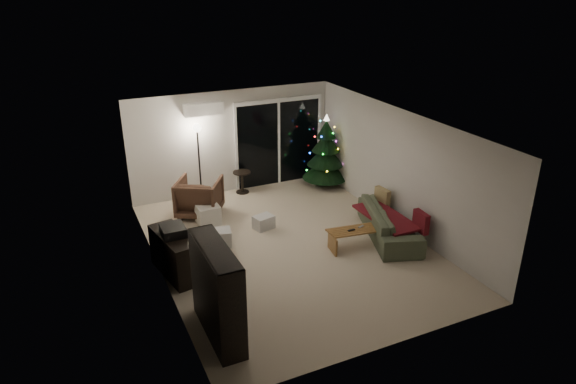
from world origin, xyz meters
The scene contains 18 objects.
room centered at (0.46, 1.49, 1.02)m, with size 6.50×7.51×2.60m.
bookshelf centered at (-2.25, -1.94, 0.73)m, with size 0.37×1.46×1.46m, color black, non-canonical shape.
media_cabinet centered at (-2.25, -0.01, 0.39)m, with size 0.47×1.25×0.78m, color black.
stereo centered at (-2.25, -0.01, 0.86)m, with size 0.40×0.47×0.17m, color black.
armchair centered at (-1.18, 2.20, 0.43)m, with size 0.91×0.94×0.85m, color #463022.
ottoman centered at (-1.14, 1.70, 0.21)m, with size 0.46×0.46×0.42m, color silver.
cardboard_box_a centered at (-1.23, 0.66, 0.17)m, with size 0.46×0.35×0.33m, color silver.
cardboard_box_b centered at (-0.15, 0.98, 0.14)m, with size 0.40×0.30×0.28m, color silver.
side_table centered at (0.11, 3.00, 0.27)m, with size 0.43×0.43×0.54m, color black.
floor_lamp centered at (-0.93, 2.95, 0.91)m, with size 0.29×0.29×1.81m, color black.
sofa centered at (2.05, -0.42, 0.31)m, with size 2.11×0.82×0.62m, color #4B5740.
sofa_throw centered at (1.95, -0.42, 0.45)m, with size 0.66×1.52×0.05m, color maroon.
cushion_a centered at (2.30, 0.23, 0.56)m, with size 0.12×0.41×0.41m, color tan.
cushion_b centered at (2.30, -1.07, 0.56)m, with size 0.12×0.41×0.41m, color maroon.
coffee_table centered at (1.23, -0.51, 0.19)m, with size 1.18×0.41×0.37m, color brown, non-canonical shape.
remote_a centered at (1.08, -0.51, 0.38)m, with size 0.15×0.04×0.02m, color black.
remote_b centered at (1.33, -0.46, 0.38)m, with size 0.14×0.04×0.02m, color slate.
christmas_tree centered at (2.18, 2.56, 0.93)m, with size 1.15×1.15×1.85m, color black.
Camera 1 is at (-3.77, -8.05, 4.96)m, focal length 32.00 mm.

